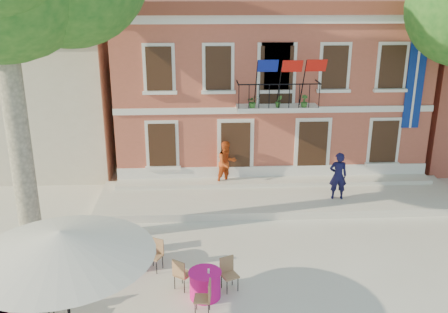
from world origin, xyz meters
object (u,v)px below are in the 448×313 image
at_px(pedestrian_orange, 227,163).
at_px(cafe_table_1, 13,311).
at_px(cafe_table_4, 205,283).
at_px(pedestrian_navy, 338,176).
at_px(cafe_table_3, 133,252).
at_px(patio_umbrella, 61,244).

height_order(pedestrian_orange, cafe_table_1, pedestrian_orange).
distance_m(pedestrian_orange, cafe_table_4, 7.51).
xyz_separation_m(pedestrian_navy, cafe_table_3, (-7.28, -3.96, -0.79)).
bearing_deg(cafe_table_3, patio_umbrella, -105.01).
distance_m(pedestrian_orange, cafe_table_1, 10.19).
height_order(pedestrian_navy, cafe_table_4, pedestrian_navy).
distance_m(pedestrian_navy, cafe_table_1, 11.99).
bearing_deg(pedestrian_navy, cafe_table_1, 38.52).
distance_m(pedestrian_navy, cafe_table_3, 8.33).
xyz_separation_m(patio_umbrella, pedestrian_orange, (4.12, 9.27, -1.52)).
xyz_separation_m(pedestrian_navy, cafe_table_1, (-9.90, -6.72, -0.79)).
xyz_separation_m(pedestrian_orange, cafe_table_3, (-3.14, -5.61, -0.79)).
bearing_deg(pedestrian_navy, patio_umbrella, 47.01).
bearing_deg(cafe_table_3, pedestrian_orange, 60.75).
bearing_deg(pedestrian_orange, cafe_table_3, -149.21).
height_order(patio_umbrella, cafe_table_3, patio_umbrella).
xyz_separation_m(patio_umbrella, cafe_table_4, (3.13, 1.87, -2.30)).
xyz_separation_m(cafe_table_1, cafe_table_3, (2.62, 2.76, 0.00)).
bearing_deg(patio_umbrella, pedestrian_navy, 42.68).
relative_size(pedestrian_navy, cafe_table_1, 0.99).
bearing_deg(pedestrian_orange, patio_umbrella, -143.94).
relative_size(cafe_table_1, cafe_table_4, 1.00).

